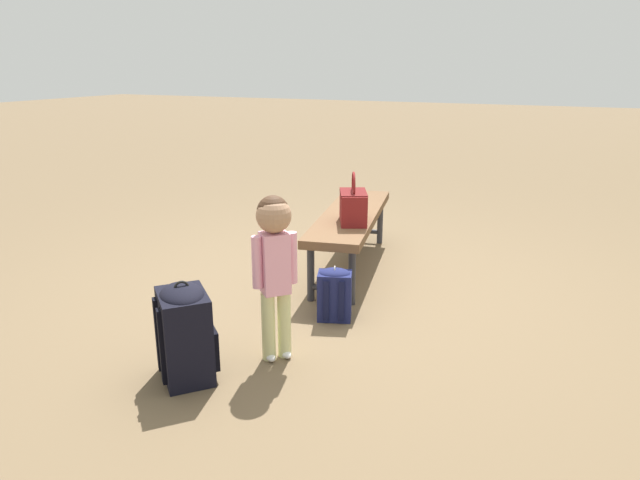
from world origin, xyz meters
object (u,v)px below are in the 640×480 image
object	(u,v)px
park_bench	(351,219)
backpack_small	(335,292)
child_standing	(275,253)
backpack_large	(185,330)
handbag	(353,205)

from	to	relation	value
park_bench	backpack_small	size ratio (longest dim) A/B	4.68
park_bench	child_standing	size ratio (longest dim) A/B	1.82
park_bench	backpack_large	world-z (taller)	backpack_large
backpack_small	child_standing	bearing A→B (deg)	-9.48
park_bench	backpack_small	bearing A→B (deg)	15.16
backpack_large	backpack_small	size ratio (longest dim) A/B	1.50
child_standing	handbag	bearing A→B (deg)	-178.60
park_bench	backpack_large	bearing A→B (deg)	-5.17
park_bench	backpack_large	distance (m)	1.88
backpack_large	backpack_small	distance (m)	1.05
child_standing	backpack_small	bearing A→B (deg)	170.52
backpack_large	backpack_small	bearing A→B (deg)	156.47
child_standing	park_bench	bearing A→B (deg)	-174.31
park_bench	backpack_small	world-z (taller)	park_bench
child_standing	backpack_large	world-z (taller)	child_standing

